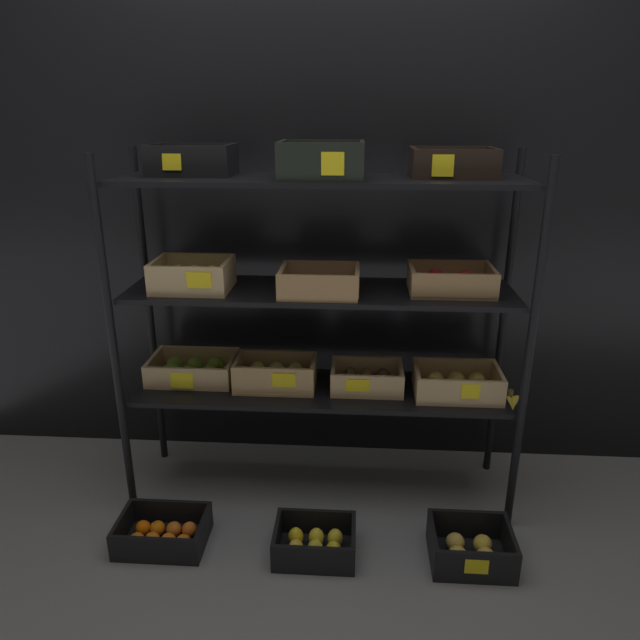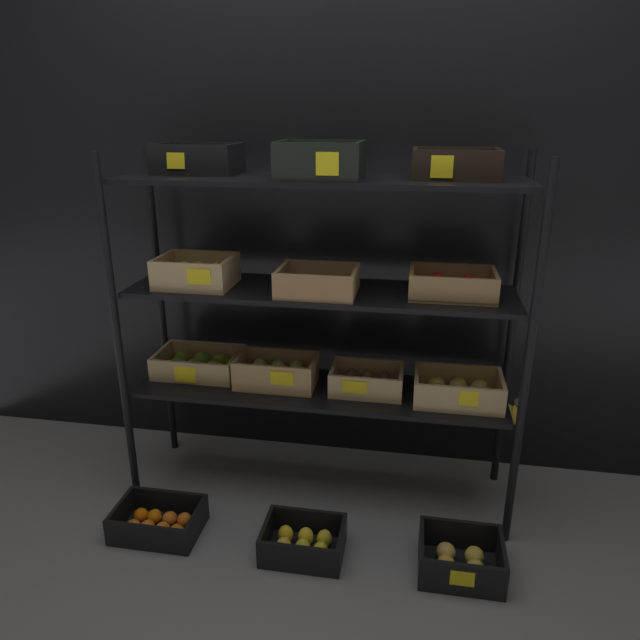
# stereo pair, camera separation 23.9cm
# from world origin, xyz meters

# --- Properties ---
(ground_plane) EXTENTS (10.00, 10.00, 0.00)m
(ground_plane) POSITION_xyz_m (0.00, 0.00, 0.00)
(ground_plane) COLOR gray
(storefront_wall) EXTENTS (4.00, 0.12, 2.66)m
(storefront_wall) POSITION_xyz_m (0.00, 0.41, 1.33)
(storefront_wall) COLOR black
(storefront_wall) RESTS_ON ground_plane
(display_rack) EXTENTS (1.70, 0.45, 1.53)m
(display_rack) POSITION_xyz_m (-0.00, 0.00, 0.92)
(display_rack) COLOR black
(display_rack) RESTS_ON ground_plane
(crate_ground_tangerine) EXTENTS (0.35, 0.24, 0.12)m
(crate_ground_tangerine) POSITION_xyz_m (-0.60, -0.41, 0.04)
(crate_ground_tangerine) COLOR black
(crate_ground_tangerine) RESTS_ON ground_plane
(crate_ground_lemon) EXTENTS (0.32, 0.23, 0.12)m
(crate_ground_lemon) POSITION_xyz_m (0.01, -0.43, 0.05)
(crate_ground_lemon) COLOR black
(crate_ground_lemon) RESTS_ON ground_plane
(crate_ground_apple_gold) EXTENTS (0.31, 0.25, 0.14)m
(crate_ground_apple_gold) POSITION_xyz_m (0.61, -0.42, 0.05)
(crate_ground_apple_gold) COLOR black
(crate_ground_apple_gold) RESTS_ON ground_plane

